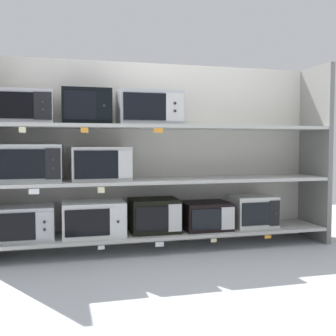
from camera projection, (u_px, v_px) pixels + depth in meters
ground at (203, 284)px, 2.92m from camera, size 7.08×6.00×0.02m
back_panel at (161, 154)px, 4.10m from camera, size 3.28×0.04×1.77m
upright_right at (315, 154)px, 4.22m from camera, size 0.05×0.51×1.77m
shelf_0 at (168, 233)px, 3.87m from camera, size 3.08×0.51×0.03m
microwave_0 at (28, 222)px, 3.54m from camera, size 0.45×0.37×0.29m
microwave_1 at (93, 218)px, 3.68m from camera, size 0.55×0.43×0.31m
microwave_2 at (154, 215)px, 3.82m from camera, size 0.45×0.36×0.31m
microwave_3 at (206, 216)px, 3.95m from camera, size 0.45×0.39×0.26m
microwave_4 at (253, 211)px, 4.08m from camera, size 0.42×0.34×0.31m
price_tag_0 at (101, 248)px, 3.46m from camera, size 0.06×0.00×0.03m
price_tag_1 at (160, 244)px, 3.59m from camera, size 0.08×0.00×0.04m
price_tag_2 at (214, 240)px, 3.71m from camera, size 0.06×0.00×0.03m
price_tag_3 at (268, 237)px, 3.85m from camera, size 0.07×0.00×0.03m
shelf_1 at (168, 180)px, 3.84m from camera, size 3.08×0.51×0.03m
microwave_5 at (31, 163)px, 3.52m from camera, size 0.52×0.37×0.32m
microwave_6 at (101, 164)px, 3.67m from camera, size 0.52×0.38×0.30m
price_tag_4 at (34, 192)px, 3.30m from camera, size 0.08×0.00×0.04m
price_tag_5 at (101, 190)px, 3.43m from camera, size 0.06×0.00×0.05m
shelf_2 at (168, 127)px, 3.81m from camera, size 3.08×0.51×0.03m
microwave_7 at (26, 107)px, 3.48m from camera, size 0.45×0.36×0.28m
microwave_8 at (86, 107)px, 3.61m from camera, size 0.42×0.35×0.31m
microwave_9 at (149, 108)px, 3.75m from camera, size 0.58×0.35×0.31m
price_tag_6 at (22, 130)px, 3.25m from camera, size 0.05×0.00×0.05m
price_tag_7 at (84, 130)px, 3.37m from camera, size 0.06×0.00×0.04m
price_tag_8 at (158, 130)px, 3.53m from camera, size 0.09×0.00×0.04m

